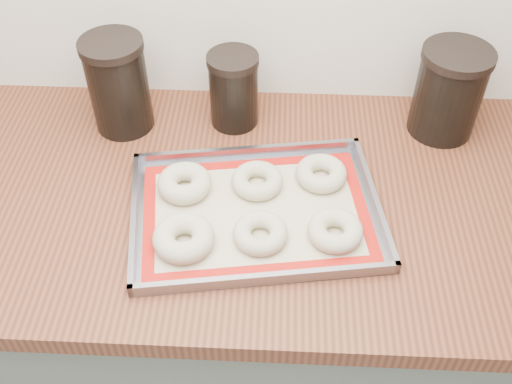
{
  "coord_description": "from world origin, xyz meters",
  "views": [
    {
      "loc": [
        -0.02,
        0.86,
        1.74
      ],
      "look_at": [
        -0.06,
        1.62,
        0.96
      ],
      "focal_mm": 42.0,
      "sensor_mm": 36.0,
      "label": 1
    }
  ],
  "objects_px": {
    "bagel_back_left": "(184,183)",
    "bagel_back_right": "(321,173)",
    "bagel_back_mid": "(257,181)",
    "canister_right": "(449,92)",
    "baking_tray": "(256,212)",
    "canister_left": "(118,85)",
    "bagel_front_left": "(184,238)",
    "bagel_front_right": "(335,231)",
    "bagel_front_mid": "(260,233)",
    "canister_mid": "(234,90)"
  },
  "relations": [
    {
      "from": "bagel_back_mid",
      "to": "canister_left",
      "type": "height_order",
      "value": "canister_left"
    },
    {
      "from": "bagel_back_right",
      "to": "canister_left",
      "type": "relative_size",
      "value": 0.48
    },
    {
      "from": "bagel_back_right",
      "to": "canister_left",
      "type": "bearing_deg",
      "value": 159.3
    },
    {
      "from": "bagel_front_right",
      "to": "bagel_back_left",
      "type": "distance_m",
      "value": 0.3
    },
    {
      "from": "bagel_front_left",
      "to": "bagel_back_left",
      "type": "distance_m",
      "value": 0.14
    },
    {
      "from": "baking_tray",
      "to": "bagel_front_mid",
      "type": "distance_m",
      "value": 0.07
    },
    {
      "from": "bagel_back_right",
      "to": "canister_mid",
      "type": "relative_size",
      "value": 0.61
    },
    {
      "from": "bagel_front_mid",
      "to": "bagel_back_left",
      "type": "bearing_deg",
      "value": 142.4
    },
    {
      "from": "bagel_front_right",
      "to": "bagel_back_mid",
      "type": "height_order",
      "value": "bagel_front_right"
    },
    {
      "from": "bagel_front_mid",
      "to": "bagel_back_right",
      "type": "height_order",
      "value": "same"
    },
    {
      "from": "canister_right",
      "to": "bagel_back_right",
      "type": "bearing_deg",
      "value": -146.06
    },
    {
      "from": "bagel_back_right",
      "to": "bagel_back_mid",
      "type": "bearing_deg",
      "value": -168.51
    },
    {
      "from": "bagel_back_mid",
      "to": "bagel_back_right",
      "type": "xyz_separation_m",
      "value": [
        0.12,
        0.03,
        0.0
      ]
    },
    {
      "from": "bagel_front_mid",
      "to": "canister_right",
      "type": "relative_size",
      "value": 0.51
    },
    {
      "from": "bagel_front_left",
      "to": "bagel_back_right",
      "type": "height_order",
      "value": "bagel_front_left"
    },
    {
      "from": "bagel_back_mid",
      "to": "canister_left",
      "type": "bearing_deg",
      "value": 148.12
    },
    {
      "from": "bagel_back_left",
      "to": "bagel_front_mid",
      "type": "bearing_deg",
      "value": -37.6
    },
    {
      "from": "bagel_front_right",
      "to": "canister_right",
      "type": "xyz_separation_m",
      "value": [
        0.24,
        0.32,
        0.08
      ]
    },
    {
      "from": "canister_right",
      "to": "bagel_front_right",
      "type": "bearing_deg",
      "value": -126.7
    },
    {
      "from": "bagel_back_left",
      "to": "bagel_back_mid",
      "type": "distance_m",
      "value": 0.14
    },
    {
      "from": "bagel_back_mid",
      "to": "bagel_back_right",
      "type": "distance_m",
      "value": 0.13
    },
    {
      "from": "bagel_back_mid",
      "to": "canister_mid",
      "type": "xyz_separation_m",
      "value": [
        -0.06,
        0.21,
        0.06
      ]
    },
    {
      "from": "bagel_front_right",
      "to": "bagel_back_left",
      "type": "relative_size",
      "value": 0.96
    },
    {
      "from": "bagel_back_mid",
      "to": "bagel_back_right",
      "type": "relative_size",
      "value": 1.0
    },
    {
      "from": "bagel_back_mid",
      "to": "canister_right",
      "type": "height_order",
      "value": "canister_right"
    },
    {
      "from": "baking_tray",
      "to": "bagel_back_right",
      "type": "height_order",
      "value": "bagel_back_right"
    },
    {
      "from": "canister_right",
      "to": "canister_mid",
      "type": "bearing_deg",
      "value": 179.24
    },
    {
      "from": "bagel_front_left",
      "to": "canister_right",
      "type": "distance_m",
      "value": 0.62
    },
    {
      "from": "baking_tray",
      "to": "canister_left",
      "type": "distance_m",
      "value": 0.4
    },
    {
      "from": "baking_tray",
      "to": "canister_right",
      "type": "distance_m",
      "value": 0.48
    },
    {
      "from": "baking_tray",
      "to": "bagel_front_left",
      "type": "relative_size",
      "value": 4.58
    },
    {
      "from": "bagel_back_right",
      "to": "canister_right",
      "type": "xyz_separation_m",
      "value": [
        0.26,
        0.18,
        0.08
      ]
    },
    {
      "from": "bagel_front_mid",
      "to": "canister_left",
      "type": "distance_m",
      "value": 0.45
    },
    {
      "from": "bagel_back_left",
      "to": "baking_tray",
      "type": "bearing_deg",
      "value": -20.52
    },
    {
      "from": "baking_tray",
      "to": "canister_left",
      "type": "relative_size",
      "value": 2.44
    },
    {
      "from": "bagel_front_left",
      "to": "bagel_front_mid",
      "type": "height_order",
      "value": "bagel_front_left"
    },
    {
      "from": "bagel_back_left",
      "to": "canister_mid",
      "type": "distance_m",
      "value": 0.24
    },
    {
      "from": "bagel_back_left",
      "to": "bagel_back_right",
      "type": "xyz_separation_m",
      "value": [
        0.26,
        0.04,
        -0.0
      ]
    },
    {
      "from": "canister_mid",
      "to": "canister_right",
      "type": "distance_m",
      "value": 0.44
    },
    {
      "from": "bagel_back_left",
      "to": "bagel_back_right",
      "type": "height_order",
      "value": "bagel_back_left"
    },
    {
      "from": "baking_tray",
      "to": "bagel_back_left",
      "type": "bearing_deg",
      "value": 159.48
    },
    {
      "from": "bagel_back_mid",
      "to": "bagel_back_right",
      "type": "height_order",
      "value": "bagel_back_right"
    },
    {
      "from": "bagel_front_right",
      "to": "canister_mid",
      "type": "xyz_separation_m",
      "value": [
        -0.2,
        0.33,
        0.06
      ]
    },
    {
      "from": "bagel_front_mid",
      "to": "canister_left",
      "type": "height_order",
      "value": "canister_left"
    },
    {
      "from": "baking_tray",
      "to": "bagel_front_mid",
      "type": "bearing_deg",
      "value": -80.4
    },
    {
      "from": "bagel_front_mid",
      "to": "canister_left",
      "type": "xyz_separation_m",
      "value": [
        -0.31,
        0.32,
        0.08
      ]
    },
    {
      "from": "bagel_back_right",
      "to": "canister_mid",
      "type": "bearing_deg",
      "value": 135.39
    },
    {
      "from": "baking_tray",
      "to": "canister_left",
      "type": "xyz_separation_m",
      "value": [
        -0.3,
        0.25,
        0.1
      ]
    },
    {
      "from": "bagel_front_left",
      "to": "bagel_back_left",
      "type": "height_order",
      "value": "bagel_front_left"
    },
    {
      "from": "bagel_front_left",
      "to": "canister_left",
      "type": "xyz_separation_m",
      "value": [
        -0.17,
        0.34,
        0.08
      ]
    }
  ]
}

